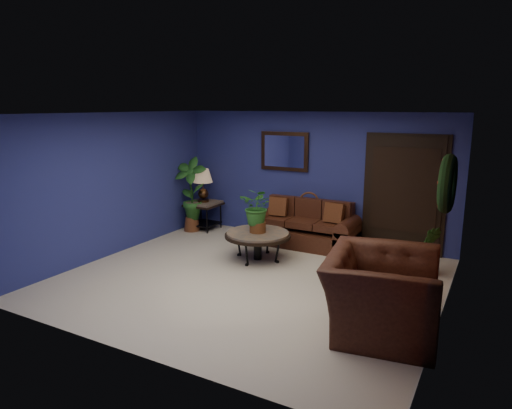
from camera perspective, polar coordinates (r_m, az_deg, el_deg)
The scene contains 18 objects.
floor at distance 7.12m, azimuth -0.74°, elevation -9.25°, with size 5.50×5.50×0.00m, color beige.
wall_back at distance 8.99m, azimuth 7.11°, elevation 3.47°, with size 5.50×0.04×2.50m, color navy.
wall_left at distance 8.44m, azimuth -17.26°, elevation 2.43°, with size 0.04×5.00×2.50m, color navy.
wall_right_brick at distance 5.95m, azimuth 22.99°, elevation -1.99°, with size 0.04×5.00×2.50m, color maroon.
ceiling at distance 6.62m, azimuth -0.80°, elevation 11.29°, with size 5.50×5.00×0.02m, color white.
crown_molding at distance 5.79m, azimuth 23.68°, elevation 9.43°, with size 0.03×5.00×0.14m, color white.
wall_mirror at distance 9.13m, azimuth 3.57°, elevation 6.65°, with size 1.02×0.06×0.77m, color #452A16.
closet_door at distance 8.52m, azimuth 17.99°, elevation 1.10°, with size 1.44×0.06×2.18m, color black.
wreath at distance 5.92m, azimuth 22.83°, elevation 2.41°, with size 0.72×0.72×0.16m, color black.
sofa at distance 8.78m, azimuth 6.33°, elevation -3.17°, with size 1.94×0.84×0.87m.
coffee_table at distance 7.85m, azimuth 0.21°, elevation -3.88°, with size 1.13×1.13×0.49m.
end_table at distance 9.83m, azimuth -6.56°, elevation -0.44°, with size 0.66×0.66×0.60m.
table_lamp at distance 9.72m, azimuth -6.64°, elevation 2.90°, with size 0.41×0.41×0.68m.
side_chair at distance 8.76m, azimuth 6.44°, elevation -1.34°, with size 0.49×0.49×1.00m.
armchair at distance 5.63m, azimuth 15.37°, elevation -10.64°, with size 1.43×1.25×0.93m, color #4B2415.
coffee_plant at distance 7.73m, azimuth 0.22°, elevation -0.44°, with size 0.59×0.51×0.77m.
floor_plant at distance 7.64m, azimuth 20.68°, elevation -5.31°, with size 0.42×0.37×0.80m.
tall_plant at distance 9.66m, azimuth -8.14°, elevation 1.64°, with size 0.75×0.56×1.56m.
Camera 1 is at (3.26, -5.77, 2.62)m, focal length 32.00 mm.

